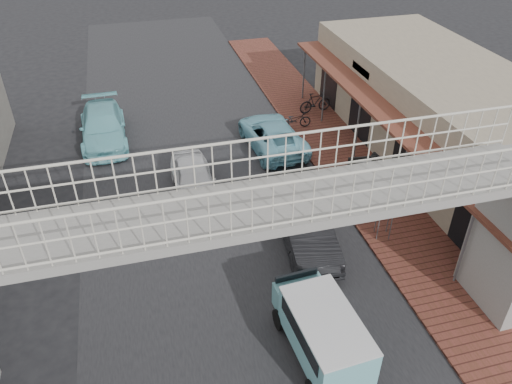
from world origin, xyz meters
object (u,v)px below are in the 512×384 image
angkot_van (322,329)px  dark_sedan (306,227)px  angkot_far (103,127)px  arrow_sign (380,166)px  motorcycle_far (315,102)px  angkot_curb (272,134)px  motorcycle_near (295,120)px  white_hatchback (194,180)px  street_clock (390,189)px

angkot_van → dark_sedan: bearing=71.7°
angkot_far → angkot_van: 15.53m
arrow_sign → motorcycle_far: bearing=90.3°
angkot_curb → motorcycle_near: bearing=-142.5°
white_hatchback → dark_sedan: (3.33, -4.10, 0.06)m
dark_sedan → arrow_sign: 3.51m
white_hatchback → street_clock: bearing=-36.6°
dark_sedan → motorcycle_far: size_ratio=2.50×
white_hatchback → angkot_curb: 5.12m
white_hatchback → motorcycle_far: bearing=38.1°
motorcycle_near → angkot_curb: bearing=136.3°
street_clock → angkot_van: bearing=-117.0°
angkot_curb → motorcycle_near: 2.19m
angkot_far → motorcycle_near: angkot_far is taller
angkot_van → motorcycle_near: angkot_van is taller
angkot_far → arrow_sign: bearing=-43.4°
motorcycle_near → arrow_sign: (0.57, -7.71, 1.78)m
motorcycle_near → dark_sedan: bearing=168.2°
angkot_van → motorcycle_near: bearing=70.6°
white_hatchback → angkot_far: 6.67m
dark_sedan → motorcycle_near: dark_sedan is taller
white_hatchback → angkot_curb: white_hatchback is taller
dark_sedan → street_clock: size_ratio=1.86×
motorcycle_near → motorcycle_far: size_ratio=0.91×
angkot_van → motorcycle_far: size_ratio=2.01×
white_hatchback → motorcycle_far: size_ratio=2.23×
motorcycle_near → motorcycle_far: 2.18m
motorcycle_near → arrow_sign: bearing=-171.5°
dark_sedan → angkot_curb: bearing=88.9°
motorcycle_near → motorcycle_far: motorcycle_far is taller
dark_sedan → angkot_far: bearing=130.7°
angkot_far → angkot_curb: bearing=-20.6°
angkot_curb → street_clock: street_clock is taller
angkot_van → angkot_curb: bearing=76.3°
motorcycle_far → street_clock: size_ratio=0.74×
white_hatchback → angkot_far: bearing=121.5°
dark_sedan → angkot_curb: (0.84, 7.07, -0.08)m
white_hatchback → arrow_sign: size_ratio=1.49×
motorcycle_near → street_clock: (0.35, -8.96, 1.60)m
street_clock → arrow_sign: 1.28m
white_hatchback → motorcycle_far: 9.47m
angkot_van → motorcycle_far: angkot_van is taller
dark_sedan → angkot_far: size_ratio=0.89×
motorcycle_near → motorcycle_far: bearing=-44.4°
white_hatchback → angkot_van: size_ratio=1.11×
white_hatchback → dark_sedan: size_ratio=0.89×
arrow_sign → angkot_far: bearing=144.7°
dark_sedan → motorcycle_near: bearing=79.6°
dark_sedan → angkot_curb: 7.12m
angkot_far → motorcycle_near: size_ratio=3.09×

